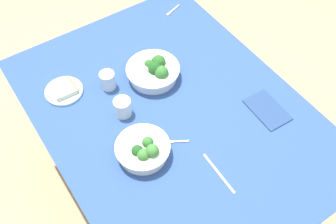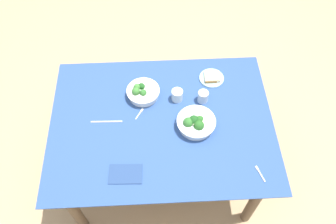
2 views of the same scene
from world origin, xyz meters
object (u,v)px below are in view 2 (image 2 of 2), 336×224
(water_glass_center, at_px, (177,95))
(water_glass_side, at_px, (203,97))
(broccoli_bowl_far, at_px, (143,92))
(napkin_folded_upper, at_px, (126,174))
(fork_by_far_bowl, at_px, (140,113))
(table_knife_left, at_px, (107,122))
(fork_by_near_bowl, at_px, (260,173))
(bread_side_plate, at_px, (212,78))
(broccoli_bowl_near, at_px, (196,123))

(water_glass_center, distance_m, water_glass_side, 0.17)
(broccoli_bowl_far, height_order, napkin_folded_upper, broccoli_bowl_far)
(napkin_folded_upper, bearing_deg, water_glass_side, 45.21)
(fork_by_far_bowl, relative_size, table_knife_left, 0.42)
(water_glass_side, bearing_deg, broccoli_bowl_far, 171.64)
(fork_by_far_bowl, xyz_separation_m, fork_by_near_bowl, (0.70, -0.45, 0.00))
(bread_side_plate, distance_m, fork_by_near_bowl, 0.75)
(bread_side_plate, distance_m, water_glass_center, 0.30)
(broccoli_bowl_near, height_order, fork_by_far_bowl, broccoli_bowl_near)
(water_glass_side, distance_m, napkin_folded_upper, 0.72)
(broccoli_bowl_far, bearing_deg, broccoli_bowl_near, -38.30)
(broccoli_bowl_near, xyz_separation_m, table_knife_left, (-0.56, 0.06, -0.04))
(water_glass_center, relative_size, napkin_folded_upper, 0.42)
(broccoli_bowl_near, distance_m, water_glass_center, 0.25)
(fork_by_far_bowl, distance_m, table_knife_left, 0.22)
(broccoli_bowl_near, height_order, table_knife_left, broccoli_bowl_near)
(bread_side_plate, relative_size, fork_by_far_bowl, 2.00)
(water_glass_center, bearing_deg, water_glass_side, -6.92)
(broccoli_bowl_far, xyz_separation_m, fork_by_near_bowl, (0.68, -0.60, -0.03))
(broccoli_bowl_near, bearing_deg, broccoli_bowl_far, 141.70)
(water_glass_center, height_order, water_glass_side, water_glass_side)
(broccoli_bowl_far, distance_m, table_knife_left, 0.31)
(water_glass_center, xyz_separation_m, fork_by_far_bowl, (-0.25, -0.11, -0.04))
(bread_side_plate, bearing_deg, fork_by_near_bowl, -74.80)
(fork_by_far_bowl, bearing_deg, water_glass_center, -36.33)
(napkin_folded_upper, bearing_deg, table_knife_left, 109.23)
(broccoli_bowl_far, relative_size, water_glass_center, 2.67)
(broccoli_bowl_far, distance_m, water_glass_center, 0.23)
(table_knife_left, bearing_deg, water_glass_center, 20.80)
(table_knife_left, distance_m, napkin_folded_upper, 0.39)
(broccoli_bowl_far, height_order, table_knife_left, broccoli_bowl_far)
(water_glass_center, distance_m, napkin_folded_upper, 0.63)
(table_knife_left, relative_size, napkin_folded_upper, 1.03)
(broccoli_bowl_far, xyz_separation_m, table_knife_left, (-0.23, -0.20, -0.03))
(fork_by_far_bowl, bearing_deg, water_glass_side, -47.82)
(broccoli_bowl_far, relative_size, table_knife_left, 1.09)
(napkin_folded_upper, bearing_deg, broccoli_bowl_far, 79.43)
(broccoli_bowl_far, height_order, bread_side_plate, broccoli_bowl_far)
(water_glass_center, distance_m, table_knife_left, 0.49)
(water_glass_side, relative_size, fork_by_far_bowl, 0.98)
(bread_side_plate, height_order, water_glass_center, water_glass_center)
(fork_by_near_bowl, xyz_separation_m, table_knife_left, (-0.91, 0.40, -0.00))
(broccoli_bowl_near, height_order, napkin_folded_upper, broccoli_bowl_near)
(water_glass_side, xyz_separation_m, table_knife_left, (-0.63, -0.14, -0.04))
(broccoli_bowl_near, bearing_deg, bread_side_plate, 68.69)
(bread_side_plate, distance_m, fork_by_far_bowl, 0.57)
(fork_by_near_bowl, height_order, napkin_folded_upper, napkin_folded_upper)
(water_glass_side, relative_size, fork_by_near_bowl, 0.80)
(water_glass_center, distance_m, fork_by_near_bowl, 0.72)
(broccoli_bowl_near, distance_m, napkin_folded_upper, 0.53)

